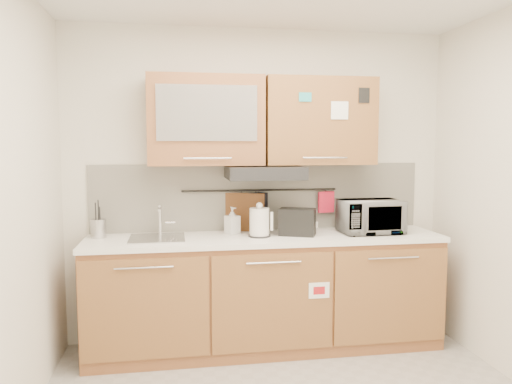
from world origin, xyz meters
name	(u,v)px	position (x,y,z in m)	size (l,w,h in m)	color
wall_back	(259,185)	(0.00, 1.50, 1.30)	(3.20, 3.20, 0.00)	silver
base_cabinet	(266,299)	(0.00, 1.19, 0.41)	(2.80, 0.64, 0.88)	#995F36
countertop	(266,238)	(0.00, 1.19, 0.90)	(2.82, 0.62, 0.04)	white
backsplash	(260,197)	(0.00, 1.49, 1.20)	(2.80, 0.02, 0.56)	silver
upper_cabinets	(262,121)	(0.00, 1.32, 1.83)	(1.82, 0.37, 0.70)	#995F36
range_hood	(265,173)	(0.00, 1.25, 1.42)	(0.60, 0.46, 0.10)	black
sink	(157,238)	(-0.85, 1.21, 0.92)	(0.42, 0.40, 0.26)	silver
utensil_rail	(260,190)	(0.00, 1.45, 1.26)	(0.02, 0.02, 1.30)	black
utensil_crock	(98,228)	(-1.30, 1.32, 1.00)	(0.13, 0.13, 0.29)	#B3B3B8
kettle	(260,223)	(-0.06, 1.16, 1.03)	(0.20, 0.18, 0.27)	silver
toaster	(297,222)	(0.25, 1.17, 1.03)	(0.33, 0.27, 0.21)	black
microwave	(370,217)	(0.87, 1.18, 1.06)	(0.49, 0.33, 0.27)	#999999
soap_bottle	(232,220)	(-0.25, 1.33, 1.03)	(0.10, 0.10, 0.22)	#999999
cutting_board	(242,221)	(-0.16, 1.44, 1.00)	(0.38, 0.03, 0.47)	brown
oven_mitt	(256,206)	(-0.04, 1.44, 1.13)	(0.13, 0.03, 0.22)	#21509A
dark_pouch	(259,206)	(-0.01, 1.44, 1.13)	(0.14, 0.04, 0.23)	black
pot_holder	(326,202)	(0.57, 1.44, 1.15)	(0.15, 0.02, 0.18)	red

